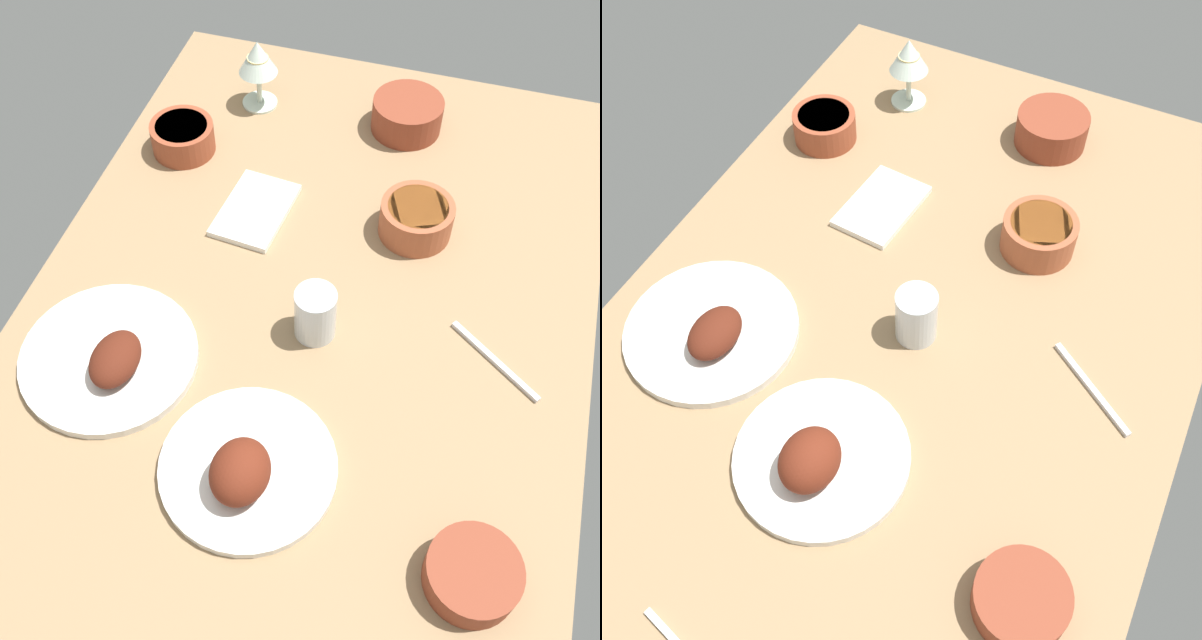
% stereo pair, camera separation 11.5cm
% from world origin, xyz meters
% --- Properties ---
extents(dining_table, '(1.40, 0.90, 0.04)m').
position_xyz_m(dining_table, '(0.00, 0.00, 0.02)').
color(dining_table, '#937551').
rests_on(dining_table, ground).
extents(plate_far_side, '(0.25, 0.25, 0.09)m').
position_xyz_m(plate_far_side, '(0.26, 0.00, 0.06)').
color(plate_far_side, silver).
rests_on(plate_far_side, dining_table).
extents(plate_center_main, '(0.27, 0.27, 0.06)m').
position_xyz_m(plate_center_main, '(0.15, -0.26, 0.06)').
color(plate_center_main, silver).
rests_on(plate_center_main, dining_table).
extents(bowl_cream, '(0.14, 0.14, 0.06)m').
position_xyz_m(bowl_cream, '(-0.51, 0.06, 0.07)').
color(bowl_cream, brown).
rests_on(bowl_cream, dining_table).
extents(bowl_soup, '(0.13, 0.13, 0.06)m').
position_xyz_m(bowl_soup, '(-0.25, 0.13, 0.07)').
color(bowl_soup, '#A35133').
rests_on(bowl_soup, dining_table).
extents(bowl_potatoes, '(0.12, 0.12, 0.06)m').
position_xyz_m(bowl_potatoes, '(-0.34, -0.33, 0.07)').
color(bowl_potatoes, brown).
rests_on(bowl_potatoes, dining_table).
extents(bowl_sauce, '(0.12, 0.12, 0.05)m').
position_xyz_m(bowl_sauce, '(0.32, 0.32, 0.07)').
color(bowl_sauce, brown).
rests_on(bowl_sauce, dining_table).
extents(wine_glass, '(0.08, 0.08, 0.14)m').
position_xyz_m(wine_glass, '(-0.51, -0.23, 0.14)').
color(wine_glass, silver).
rests_on(wine_glass, dining_table).
extents(water_tumbler, '(0.07, 0.07, 0.09)m').
position_xyz_m(water_tumbler, '(-0.00, 0.02, 0.09)').
color(water_tumbler, silver).
rests_on(water_tumbler, dining_table).
extents(folded_napkin, '(0.18, 0.13, 0.01)m').
position_xyz_m(folded_napkin, '(-0.22, -0.15, 0.05)').
color(folded_napkin, white).
rests_on(folded_napkin, dining_table).
extents(spoon_loose, '(0.11, 0.15, 0.01)m').
position_xyz_m(spoon_loose, '(-0.02, 0.30, 0.04)').
color(spoon_loose, silver).
rests_on(spoon_loose, dining_table).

